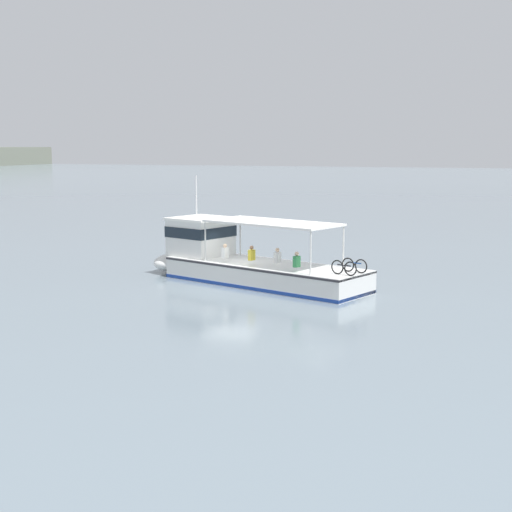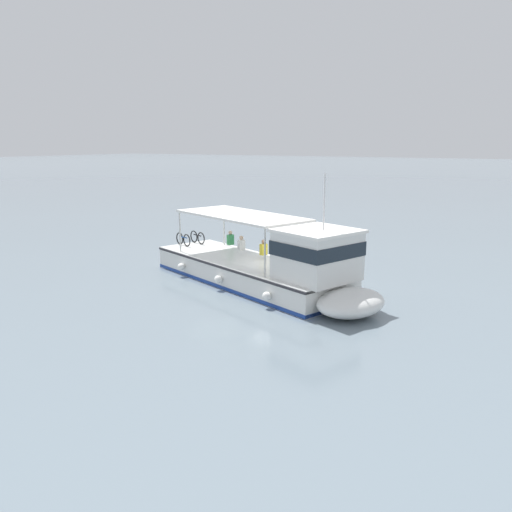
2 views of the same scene
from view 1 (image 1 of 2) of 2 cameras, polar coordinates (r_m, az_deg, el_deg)
name	(u,v)px [view 1 (image 1 of 2)]	position (r m, az deg, el deg)	size (l,w,h in m)	color
ground_plane	(230,284)	(37.46, -1.98, -2.18)	(400.00, 400.00, 0.00)	slate
ferry_main	(241,262)	(38.16, -1.18, -0.43)	(7.23, 13.00, 5.32)	white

